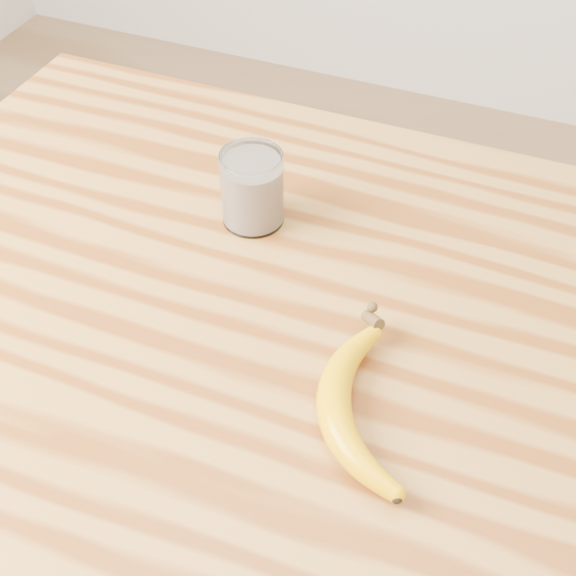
% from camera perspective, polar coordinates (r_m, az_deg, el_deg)
% --- Properties ---
extents(table, '(1.20, 0.80, 0.90)m').
position_cam_1_polar(table, '(1.01, 1.35, -6.66)').
color(table, '#A16E2F').
rests_on(table, ground).
extents(smoothie_glass, '(0.08, 0.08, 0.10)m').
position_cam_1_polar(smoothie_glass, '(1.01, -2.56, 7.00)').
color(smoothie_glass, white).
rests_on(smoothie_glass, table).
extents(banana, '(0.22, 0.31, 0.04)m').
position_cam_1_polar(banana, '(0.81, 3.21, -8.49)').
color(banana, '#E7A400').
rests_on(banana, table).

